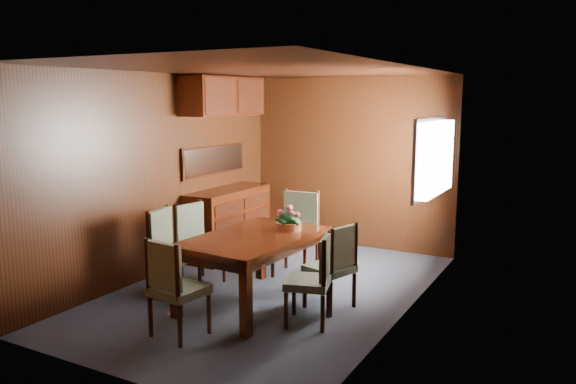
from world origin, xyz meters
The scene contains 11 objects.
ground centered at (0.00, 0.00, 0.00)m, with size 4.50×4.50×0.00m, color #303441.
room_shell centered at (-0.10, 0.33, 1.63)m, with size 3.06×4.52×2.41m.
sideboard centered at (-1.25, 1.00, 0.45)m, with size 0.48×1.40×0.90m, color black.
dining_table centered at (0.05, -0.42, 0.62)m, with size 1.06×1.61×0.73m.
chair_left_near centered at (-0.91, -0.61, 0.53)m, with size 0.50×0.51×0.95m.
chair_left_far centered at (-0.91, -0.15, 0.51)m, with size 0.49×0.50×0.93m.
chair_right_near centered at (0.83, -0.60, 0.48)m, with size 0.49×0.50×0.87m.
chair_right_far centered at (0.84, -0.16, 0.49)m, with size 0.50×0.52×0.88m.
chair_head centered at (-0.13, -1.48, 0.50)m, with size 0.48×0.46×0.91m.
chair_foot centered at (-0.04, 0.71, 0.56)m, with size 0.52×0.50×1.01m.
flower_centerpiece centered at (0.24, -0.04, 0.87)m, with size 0.30×0.30×0.30m.
Camera 1 is at (3.02, -5.12, 2.11)m, focal length 35.00 mm.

